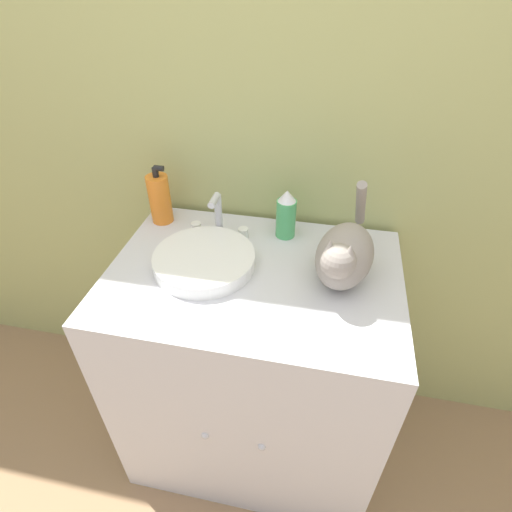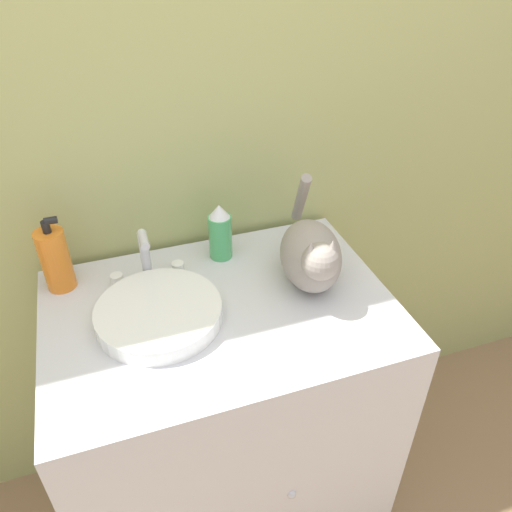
% 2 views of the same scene
% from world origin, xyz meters
% --- Properties ---
extents(wall_back, '(6.00, 0.05, 2.50)m').
position_xyz_m(wall_back, '(0.00, 0.64, 1.25)').
color(wall_back, tan).
rests_on(wall_back, ground_plane).
extents(vanity_cabinet, '(0.85, 0.61, 0.88)m').
position_xyz_m(vanity_cabinet, '(0.00, 0.30, 0.44)').
color(vanity_cabinet, silver).
rests_on(vanity_cabinet, ground_plane).
extents(sink_basin, '(0.30, 0.30, 0.04)m').
position_xyz_m(sink_basin, '(-0.15, 0.30, 0.90)').
color(sink_basin, white).
rests_on(sink_basin, vanity_cabinet).
extents(faucet, '(0.19, 0.08, 0.16)m').
position_xyz_m(faucet, '(-0.15, 0.46, 0.94)').
color(faucet, silver).
rests_on(faucet, vanity_cabinet).
extents(cat, '(0.20, 0.35, 0.26)m').
position_xyz_m(cat, '(0.25, 0.31, 0.97)').
color(cat, gray).
rests_on(cat, vanity_cabinet).
extents(soap_bottle, '(0.07, 0.07, 0.20)m').
position_xyz_m(soap_bottle, '(-0.36, 0.51, 0.96)').
color(soap_bottle, orange).
rests_on(soap_bottle, vanity_cabinet).
extents(spray_bottle, '(0.06, 0.06, 0.16)m').
position_xyz_m(spray_bottle, '(0.06, 0.50, 0.96)').
color(spray_bottle, '#4CB266').
rests_on(spray_bottle, vanity_cabinet).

